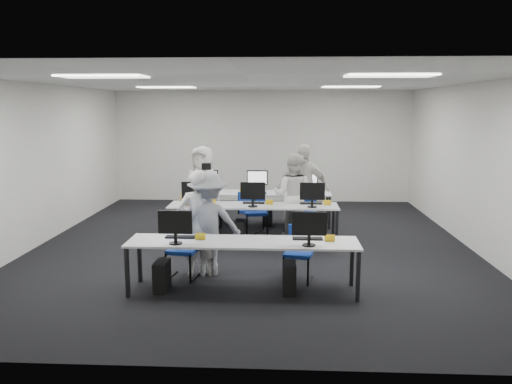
{
  "coord_description": "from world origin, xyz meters",
  "views": [
    {
      "loc": [
        0.52,
        -9.07,
        2.56
      ],
      "look_at": [
        0.06,
        0.06,
        1.0
      ],
      "focal_mm": 35.0,
      "sensor_mm": 36.0,
      "label": 1
    }
  ],
  "objects_px": {
    "chair_6": "(251,219)",
    "student_1": "(293,195)",
    "desk_front": "(243,245)",
    "photographer": "(208,224)",
    "chair_4": "(304,221)",
    "student_0": "(199,223)",
    "student_2": "(203,189)",
    "desk_mid": "(253,207)",
    "chair_0": "(183,261)",
    "chair_7": "(300,217)",
    "chair_3": "(256,221)",
    "chair_5": "(208,218)",
    "student_3": "(303,189)",
    "chair_2": "(203,220)",
    "chair_1": "(298,264)"
  },
  "relations": [
    {
      "from": "chair_6",
      "to": "student_1",
      "type": "relative_size",
      "value": 0.51
    },
    {
      "from": "desk_front",
      "to": "photographer",
      "type": "relative_size",
      "value": 1.99
    },
    {
      "from": "chair_4",
      "to": "student_0",
      "type": "height_order",
      "value": "student_0"
    },
    {
      "from": "student_2",
      "to": "desk_mid",
      "type": "bearing_deg",
      "value": -19.84
    },
    {
      "from": "desk_front",
      "to": "chair_0",
      "type": "relative_size",
      "value": 3.76
    },
    {
      "from": "desk_front",
      "to": "desk_mid",
      "type": "distance_m",
      "value": 2.6
    },
    {
      "from": "chair_7",
      "to": "student_0",
      "type": "bearing_deg",
      "value": -99.2
    },
    {
      "from": "chair_3",
      "to": "chair_6",
      "type": "relative_size",
      "value": 1.07
    },
    {
      "from": "chair_5",
      "to": "student_3",
      "type": "distance_m",
      "value": 2.05
    },
    {
      "from": "photographer",
      "to": "student_0",
      "type": "bearing_deg",
      "value": 9.42
    },
    {
      "from": "desk_front",
      "to": "chair_0",
      "type": "bearing_deg",
      "value": 151.22
    },
    {
      "from": "student_1",
      "to": "chair_6",
      "type": "bearing_deg",
      "value": -6.35
    },
    {
      "from": "chair_4",
      "to": "desk_front",
      "type": "bearing_deg",
      "value": -93.99
    },
    {
      "from": "student_3",
      "to": "chair_3",
      "type": "bearing_deg",
      "value": -164.02
    },
    {
      "from": "desk_mid",
      "to": "student_1",
      "type": "height_order",
      "value": "student_1"
    },
    {
      "from": "desk_mid",
      "to": "chair_7",
      "type": "bearing_deg",
      "value": 45.05
    },
    {
      "from": "chair_2",
      "to": "student_2",
      "type": "bearing_deg",
      "value": 76.34
    },
    {
      "from": "desk_front",
      "to": "chair_0",
      "type": "height_order",
      "value": "chair_0"
    },
    {
      "from": "chair_3",
      "to": "photographer",
      "type": "distance_m",
      "value": 2.56
    },
    {
      "from": "desk_mid",
      "to": "chair_6",
      "type": "height_order",
      "value": "chair_6"
    },
    {
      "from": "chair_2",
      "to": "chair_6",
      "type": "relative_size",
      "value": 1.14
    },
    {
      "from": "chair_3",
      "to": "chair_6",
      "type": "xyz_separation_m",
      "value": [
        -0.12,
        0.29,
        -0.02
      ]
    },
    {
      "from": "chair_1",
      "to": "photographer",
      "type": "distance_m",
      "value": 1.5
    },
    {
      "from": "chair_1",
      "to": "chair_3",
      "type": "distance_m",
      "value": 2.75
    },
    {
      "from": "chair_4",
      "to": "student_1",
      "type": "xyz_separation_m",
      "value": [
        -0.23,
        -0.12,
        0.55
      ]
    },
    {
      "from": "student_0",
      "to": "student_3",
      "type": "bearing_deg",
      "value": -136.21
    },
    {
      "from": "student_1",
      "to": "photographer",
      "type": "relative_size",
      "value": 1.03
    },
    {
      "from": "desk_front",
      "to": "student_1",
      "type": "xyz_separation_m",
      "value": [
        0.76,
        3.08,
        0.15
      ]
    },
    {
      "from": "chair_0",
      "to": "chair_2",
      "type": "height_order",
      "value": "chair_2"
    },
    {
      "from": "chair_0",
      "to": "chair_2",
      "type": "xyz_separation_m",
      "value": [
        -0.1,
        2.54,
        0.04
      ]
    },
    {
      "from": "chair_7",
      "to": "student_2",
      "type": "distance_m",
      "value": 2.11
    },
    {
      "from": "chair_5",
      "to": "student_3",
      "type": "relative_size",
      "value": 0.53
    },
    {
      "from": "chair_0",
      "to": "student_2",
      "type": "bearing_deg",
      "value": 102.15
    },
    {
      "from": "chair_5",
      "to": "desk_front",
      "type": "bearing_deg",
      "value": -64.72
    },
    {
      "from": "chair_2",
      "to": "chair_3",
      "type": "relative_size",
      "value": 1.07
    },
    {
      "from": "chair_0",
      "to": "chair_3",
      "type": "relative_size",
      "value": 0.94
    },
    {
      "from": "chair_5",
      "to": "chair_6",
      "type": "height_order",
      "value": "chair_5"
    },
    {
      "from": "chair_4",
      "to": "chair_5",
      "type": "bearing_deg",
      "value": -170.25
    },
    {
      "from": "chair_0",
      "to": "chair_6",
      "type": "xyz_separation_m",
      "value": [
        0.85,
        2.9,
        -0.0
      ]
    },
    {
      "from": "desk_front",
      "to": "chair_1",
      "type": "relative_size",
      "value": 3.95
    },
    {
      "from": "photographer",
      "to": "chair_2",
      "type": "bearing_deg",
      "value": -91.12
    },
    {
      "from": "chair_2",
      "to": "chair_6",
      "type": "height_order",
      "value": "chair_2"
    },
    {
      "from": "desk_mid",
      "to": "student_3",
      "type": "relative_size",
      "value": 1.75
    },
    {
      "from": "chair_2",
      "to": "desk_front",
      "type": "bearing_deg",
      "value": -92.16
    },
    {
      "from": "desk_mid",
      "to": "chair_7",
      "type": "relative_size",
      "value": 3.43
    },
    {
      "from": "chair_2",
      "to": "student_0",
      "type": "height_order",
      "value": "student_0"
    },
    {
      "from": "chair_2",
      "to": "chair_1",
      "type": "bearing_deg",
      "value": -75.5
    },
    {
      "from": "chair_2",
      "to": "student_2",
      "type": "xyz_separation_m",
      "value": [
        -0.05,
        0.39,
        0.58
      ]
    },
    {
      "from": "desk_mid",
      "to": "chair_5",
      "type": "bearing_deg",
      "value": 143.83
    },
    {
      "from": "chair_0",
      "to": "student_3",
      "type": "bearing_deg",
      "value": 65.96
    }
  ]
}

